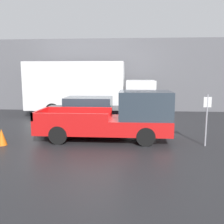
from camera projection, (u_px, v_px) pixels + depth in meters
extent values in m
plane|color=#232326|center=(93.00, 135.00, 11.62)|extent=(60.00, 60.00, 0.00)
cube|color=#56565B|center=(108.00, 75.00, 19.02)|extent=(28.00, 0.15, 5.44)
cube|color=red|center=(104.00, 125.00, 10.84)|extent=(5.71, 1.98, 0.61)
cube|color=#28333D|center=(145.00, 105.00, 10.57)|extent=(2.17, 1.86, 1.17)
cube|color=red|center=(79.00, 111.00, 11.79)|extent=(3.14, 0.10, 0.34)
cube|color=red|center=(69.00, 118.00, 9.93)|extent=(3.14, 0.10, 0.34)
cube|color=red|center=(40.00, 113.00, 10.97)|extent=(0.10, 1.98, 0.34)
cylinder|color=black|center=(144.00, 127.00, 11.61)|extent=(0.76, 0.26, 0.76)
cylinder|color=black|center=(146.00, 137.00, 9.89)|extent=(0.76, 0.26, 0.76)
cylinder|color=black|center=(69.00, 126.00, 11.87)|extent=(0.76, 0.26, 0.76)
cylinder|color=black|center=(58.00, 135.00, 10.15)|extent=(0.76, 0.26, 0.76)
cube|color=black|center=(86.00, 114.00, 13.49)|extent=(4.46, 1.94, 0.75)
cube|color=#28333D|center=(89.00, 102.00, 13.38)|extent=(2.45, 1.71, 0.57)
cylinder|color=black|center=(113.00, 118.00, 14.30)|extent=(0.67, 0.22, 0.67)
cylinder|color=black|center=(111.00, 124.00, 12.58)|extent=(0.67, 0.22, 0.67)
cylinder|color=black|center=(66.00, 117.00, 14.50)|extent=(0.67, 0.22, 0.67)
cylinder|color=black|center=(57.00, 123.00, 12.79)|extent=(0.67, 0.22, 0.67)
cube|color=white|center=(140.00, 95.00, 16.74)|extent=(1.88, 2.39, 1.95)
cube|color=white|center=(76.00, 86.00, 16.97)|extent=(6.49, 2.52, 3.16)
cylinder|color=black|center=(135.00, 107.00, 18.02)|extent=(0.95, 0.30, 0.95)
cylinder|color=black|center=(135.00, 111.00, 15.80)|extent=(0.95, 0.30, 0.95)
cylinder|color=black|center=(62.00, 106.00, 18.42)|extent=(0.95, 0.30, 0.95)
cylinder|color=black|center=(53.00, 110.00, 16.20)|extent=(0.95, 0.30, 0.95)
cylinder|color=gray|center=(206.00, 121.00, 9.77)|extent=(0.07, 0.07, 2.06)
cube|color=silver|center=(208.00, 102.00, 9.64)|extent=(0.30, 0.02, 0.40)
cone|color=orange|center=(2.00, 137.00, 10.01)|extent=(0.40, 0.40, 0.67)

